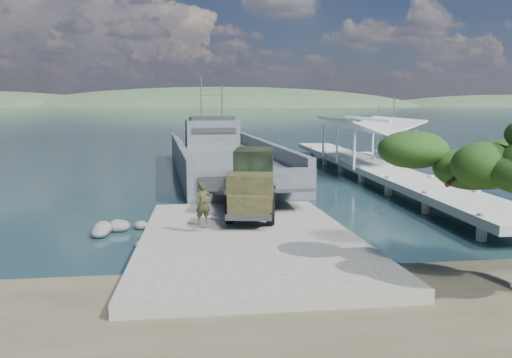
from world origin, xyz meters
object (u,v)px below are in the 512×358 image
Objects in this scene: sailboat_near at (377,157)px; landing_craft at (224,164)px; military_truck at (253,182)px; soldier at (203,211)px; sailboat_far at (392,155)px; pier at (369,159)px.

landing_craft is at bearing -173.27° from sailboat_near.
landing_craft is 4.51× the size of military_truck.
military_truck is 3.81× the size of soldier.
military_truck is (0.52, -19.75, 1.39)m from landing_craft.
military_truck is at bearing -118.12° from sailboat_far.
pier is at bearing -113.35° from sailboat_far.
landing_craft is 17.18× the size of soldier.
pier is 13.60m from sailboat_near.
sailboat_far is (2.19, 0.90, 0.07)m from sailboat_near.
military_truck is 35.01m from sailboat_far.
pier is at bearing 61.33° from military_truck.
pier is at bearing -131.03° from sailboat_near.
sailboat_near reaches higher than military_truck.
pier is at bearing 35.30° from soldier.
landing_craft reaches higher than pier.
soldier is (-2.34, -23.66, 0.68)m from landing_craft.
landing_craft is (-12.76, 4.27, -0.76)m from pier.
military_truck is at bearing -128.32° from pier.
soldier is at bearing -118.31° from sailboat_far.
sailboat_near is (17.68, 27.88, -1.90)m from military_truck.
pier is 6.91× the size of sailboat_near.
landing_craft is 19.94m from sailboat_near.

